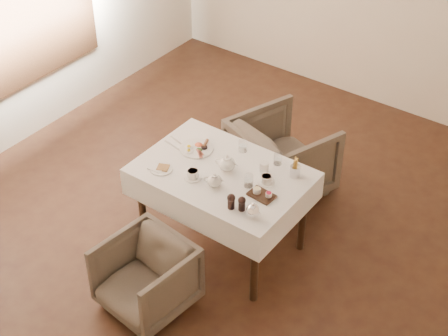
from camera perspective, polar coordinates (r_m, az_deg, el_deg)
name	(u,v)px	position (r m, az deg, el deg)	size (l,w,h in m)	color
table	(222,183)	(5.25, -0.17, -1.28)	(1.28, 0.88, 0.75)	black
armchair_near	(146,277)	(5.05, -6.51, -9.03)	(0.60, 0.62, 0.56)	brown
armchair_far	(282,157)	(6.02, 4.82, 0.95)	(0.76, 0.78, 0.71)	brown
breakfast_plate	(197,148)	(5.41, -2.27, 1.68)	(0.27, 0.27, 0.03)	white
side_plate	(160,168)	(5.22, -5.32, -0.04)	(0.18, 0.17, 0.02)	white
teapot_centre	(227,163)	(5.15, 0.25, 0.42)	(0.17, 0.13, 0.14)	white
teapot_front	(214,180)	(5.00, -0.80, -0.99)	(0.15, 0.12, 0.12)	white
creamer	(264,167)	(5.16, 3.36, 0.09)	(0.07, 0.07, 0.08)	white
teacup_near	(193,174)	(5.10, -2.60, -0.54)	(0.13, 0.13, 0.07)	white
teacup_far	(266,180)	(5.06, 3.54, -0.96)	(0.13, 0.13, 0.06)	white
glass_left	(243,146)	(5.36, 1.57, 1.85)	(0.07, 0.07, 0.10)	silver
glass_mid	(249,181)	(5.02, 2.06, -1.05)	(0.07, 0.07, 0.10)	silver
glass_right	(278,159)	(5.24, 4.49, 0.75)	(0.06, 0.06, 0.09)	silver
condiment_board	(262,194)	(4.95, 3.14, -2.19)	(0.20, 0.14, 0.05)	black
pepper_mill_left	(231,201)	(4.81, 0.60, -2.77)	(0.06, 0.06, 0.12)	black
pepper_mill_right	(242,204)	(4.80, 1.49, -2.97)	(0.06, 0.06, 0.12)	black
silver_pot	(253,210)	(4.74, 2.41, -3.50)	(0.12, 0.10, 0.13)	white
fries_cup	(295,168)	(5.12, 5.94, -0.04)	(0.08, 0.08, 0.17)	silver
cutlery_fork	(178,142)	(5.50, -3.87, 2.21)	(0.02, 0.19, 0.00)	silver
cutlery_knife	(173,146)	(5.45, -4.24, 1.83)	(0.02, 0.20, 0.00)	silver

